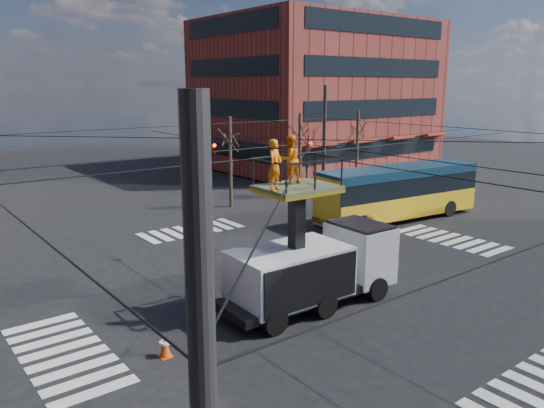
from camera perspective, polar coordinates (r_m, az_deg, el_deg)
The scene contains 13 objects.
ground at distance 22.40m, azimuth 4.06°, elevation -8.28°, with size 120.00×120.00×0.00m, color black.
sidewalk_ne at distance 51.22m, azimuth 5.99°, elevation 3.74°, with size 18.00×18.00×0.12m, color slate.
crosswalks at distance 22.39m, azimuth 4.06°, elevation -8.26°, with size 22.40×22.40×0.02m, color silver, non-canonical shape.
building_ne at distance 53.44m, azimuth 4.69°, elevation 11.62°, with size 20.06×16.06×14.00m.
overhead_network at distance 21.49m, azimuth 3.38°, elevation 2.71°, with size 24.24×24.24×8.00m.
tree_a at distance 34.86m, azimuth -4.54°, elevation 7.12°, with size 2.00×2.00×6.00m.
tree_b at distance 38.46m, azimuth 3.02°, elevation 7.67°, with size 2.00×2.00×6.00m.
tree_c at distance 42.61m, azimuth 9.21°, elevation 8.02°, with size 2.00×2.00×6.00m.
utility_truck at distance 19.53m, azimuth 4.47°, elevation -5.06°, with size 7.07×2.83×6.32m.
city_bus at distance 32.87m, azimuth 13.40°, elevation 1.35°, with size 11.09×3.79×3.20m.
traffic_cone at distance 16.78m, azimuth -11.45°, elevation -14.72°, with size 0.36×0.36×0.72m, color #FF4E0A.
worker_ground at distance 18.78m, azimuth -7.74°, elevation -9.37°, with size 1.16×0.48×1.98m, color #DD5B0E.
flagger at distance 25.76m, azimuth 10.59°, elevation -3.31°, with size 1.28×0.74×1.99m, color orange.
Camera 1 is at (-14.00, -15.53, 8.03)m, focal length 35.00 mm.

